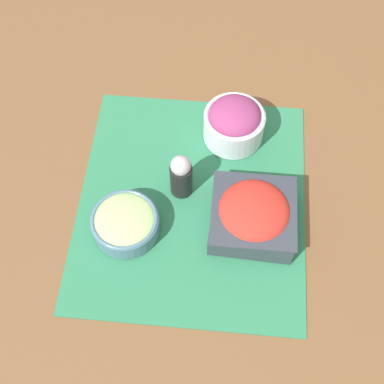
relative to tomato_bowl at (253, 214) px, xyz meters
The scene contains 6 objects.
ground_plane 0.12m from the tomato_bowl, 72.06° to the left, with size 3.00×3.00×0.00m, color brown.
placemat 0.12m from the tomato_bowl, 72.06° to the left, with size 0.46×0.40×0.00m.
tomato_bowl is the anchor object (origin of this frame).
cucumber_bowl 0.22m from the tomato_bowl, 98.31° to the left, with size 0.12×0.12×0.05m.
onion_bowl 0.19m from the tomato_bowl, 13.01° to the left, with size 0.11×0.11×0.08m.
pepper_shaker 0.14m from the tomato_bowl, 66.25° to the left, with size 0.04×0.04×0.10m.
Camera 1 is at (-0.46, -0.04, 0.83)m, focal length 50.00 mm.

